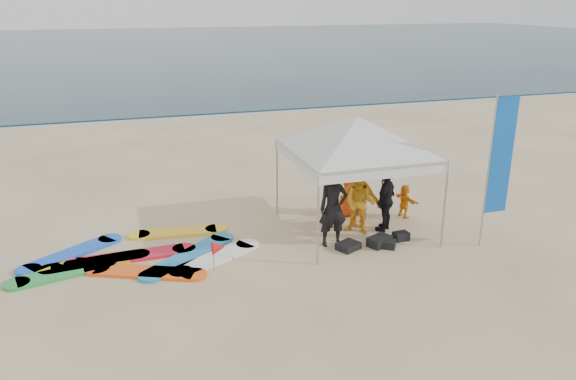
# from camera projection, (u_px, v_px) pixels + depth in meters

# --- Properties ---
(ground) EXTENTS (120.00, 120.00, 0.00)m
(ground) POSITION_uv_depth(u_px,v_px,m) (289.00, 292.00, 11.13)
(ground) COLOR beige
(ground) RESTS_ON ground
(ocean) EXTENTS (160.00, 84.00, 0.08)m
(ocean) POSITION_uv_depth(u_px,v_px,m) (133.00, 47.00, 65.22)
(ocean) COLOR #0C2633
(ocean) RESTS_ON ground
(shoreline_foam) EXTENTS (160.00, 1.20, 0.01)m
(shoreline_foam) POSITION_uv_depth(u_px,v_px,m) (177.00, 116.00, 27.54)
(shoreline_foam) COLOR silver
(shoreline_foam) RESTS_ON ground
(person_black_a) EXTENTS (0.70, 0.49, 1.85)m
(person_black_a) POSITION_uv_depth(u_px,v_px,m) (333.00, 208.00, 12.94)
(person_black_a) COLOR black
(person_black_a) RESTS_ON ground
(person_yellow) EXTENTS (0.96, 0.93, 1.56)m
(person_yellow) POSITION_uv_depth(u_px,v_px,m) (360.00, 203.00, 13.66)
(person_yellow) COLOR yellow
(person_yellow) RESTS_ON ground
(person_orange_a) EXTENTS (1.25, 1.23, 1.72)m
(person_orange_a) POSITION_uv_depth(u_px,v_px,m) (360.00, 194.00, 14.06)
(person_orange_a) COLOR orange
(person_orange_a) RESTS_ON ground
(person_black_b) EXTENTS (0.96, 0.91, 1.60)m
(person_black_b) POSITION_uv_depth(u_px,v_px,m) (386.00, 200.00, 13.83)
(person_black_b) COLOR black
(person_black_b) RESTS_ON ground
(person_orange_b) EXTENTS (0.98, 0.73, 1.83)m
(person_orange_b) POSITION_uv_depth(u_px,v_px,m) (350.00, 182.00, 14.77)
(person_orange_b) COLOR #D34212
(person_orange_b) RESTS_ON ground
(person_seated) EXTENTS (0.45, 0.87, 0.90)m
(person_seated) POSITION_uv_depth(u_px,v_px,m) (405.00, 201.00, 14.78)
(person_seated) COLOR orange
(person_seated) RESTS_ON ground
(canopy_tent) EXTENTS (4.37, 4.37, 3.29)m
(canopy_tent) POSITION_uv_depth(u_px,v_px,m) (358.00, 117.00, 13.16)
(canopy_tent) COLOR #A5A5A8
(canopy_tent) RESTS_ON ground
(feather_flag) EXTENTS (0.61, 0.04, 3.60)m
(feather_flag) POSITION_uv_depth(u_px,v_px,m) (500.00, 158.00, 12.58)
(feather_flag) COLOR #A5A5A8
(feather_flag) RESTS_ON ground
(marker_pennant) EXTENTS (0.28, 0.28, 0.64)m
(marker_pennant) POSITION_uv_depth(u_px,v_px,m) (219.00, 248.00, 11.91)
(marker_pennant) COLOR #A5A5A8
(marker_pennant) RESTS_ON ground
(gear_pile) EXTENTS (1.92, 0.71, 0.22)m
(gear_pile) POSITION_uv_depth(u_px,v_px,m) (376.00, 242.00, 13.14)
(gear_pile) COLOR black
(gear_pile) RESTS_ON ground
(surfboard_spread) EXTENTS (5.12, 2.98, 0.07)m
(surfboard_spread) POSITION_uv_depth(u_px,v_px,m) (139.00, 257.00, 12.51)
(surfboard_spread) COLOR #2483C1
(surfboard_spread) RESTS_ON ground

